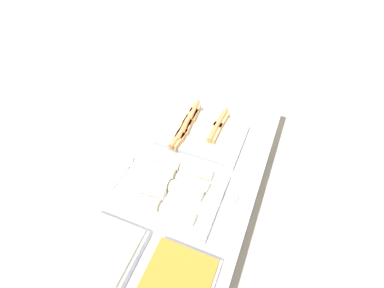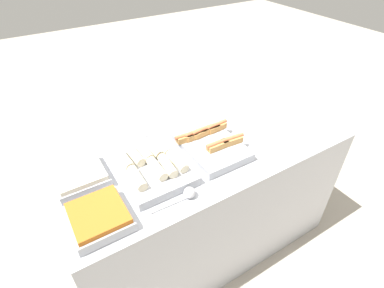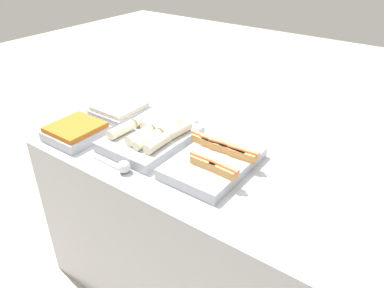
# 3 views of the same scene
# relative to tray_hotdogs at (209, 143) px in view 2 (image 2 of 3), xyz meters

# --- Properties ---
(ground_plane) EXTENTS (12.00, 12.00, 0.00)m
(ground_plane) POSITION_rel_tray_hotdogs_xyz_m (-0.02, -0.01, -0.93)
(ground_plane) COLOR #ADA393
(counter) EXTENTS (1.72, 0.72, 0.90)m
(counter) POSITION_rel_tray_hotdogs_xyz_m (-0.02, -0.01, -0.48)
(counter) COLOR #A8AAB2
(counter) RESTS_ON ground_plane
(tray_hotdogs) EXTENTS (0.35, 0.44, 0.10)m
(tray_hotdogs) POSITION_rel_tray_hotdogs_xyz_m (0.00, 0.00, 0.00)
(tray_hotdogs) COLOR #A8AAB2
(tray_hotdogs) RESTS_ON counter
(tray_wraps) EXTENTS (0.33, 0.45, 0.10)m
(tray_wraps) POSITION_rel_tray_hotdogs_xyz_m (-0.37, -0.00, 0.00)
(tray_wraps) COLOR #A8AAB2
(tray_wraps) RESTS_ON counter
(tray_side_front) EXTENTS (0.25, 0.26, 0.07)m
(tray_side_front) POSITION_rel_tray_hotdogs_xyz_m (-0.71, -0.19, 0.00)
(tray_side_front) COLOR #A8AAB2
(tray_side_front) RESTS_ON counter
(tray_side_back) EXTENTS (0.25, 0.26, 0.07)m
(tray_side_back) POSITION_rel_tray_hotdogs_xyz_m (-0.71, 0.12, 0.00)
(tray_side_back) COLOR #A8AAB2
(tray_side_back) RESTS_ON counter
(serving_spoon_near) EXTENTS (0.23, 0.06, 0.06)m
(serving_spoon_near) POSITION_rel_tray_hotdogs_xyz_m (-0.30, -0.27, -0.01)
(serving_spoon_near) COLOR silver
(serving_spoon_near) RESTS_ON counter
(serving_spoon_far) EXTENTS (0.23, 0.06, 0.06)m
(serving_spoon_far) POSITION_rel_tray_hotdogs_xyz_m (-0.31, 0.25, -0.01)
(serving_spoon_far) COLOR silver
(serving_spoon_far) RESTS_ON counter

